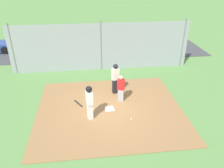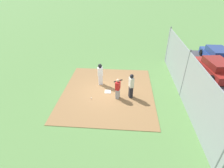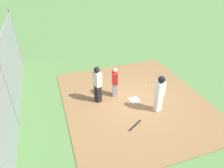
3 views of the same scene
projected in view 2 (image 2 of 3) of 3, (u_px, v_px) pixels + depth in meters
name	position (u px, v px, depth m)	size (l,w,h in m)	color
ground_plane	(108.00, 92.00, 12.65)	(140.00, 140.00, 0.00)	#5B8947
dirt_infield	(108.00, 92.00, 12.64)	(7.20, 6.40, 0.03)	olive
home_plate	(108.00, 92.00, 12.63)	(0.44, 0.44, 0.02)	white
catcher	(118.00, 89.00, 11.61)	(0.44, 0.35, 1.47)	#9E9EA3
umpire	(131.00, 85.00, 11.61)	(0.44, 0.36, 1.76)	black
runner	(100.00, 73.00, 13.01)	(0.34, 0.43, 1.70)	silver
baseball_bat	(118.00, 81.00, 13.92)	(0.06, 0.06, 0.77)	black
baseball	(91.00, 98.00, 11.90)	(0.07, 0.07, 0.07)	white
backstop_fence	(185.00, 75.00, 11.48)	(12.00, 0.10, 3.35)	#93999E
parked_car_red	(215.00, 68.00, 14.60)	(4.37, 2.25, 1.28)	maroon
parked_car_blue	(216.00, 55.00, 16.94)	(4.21, 1.91, 1.28)	#28428C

